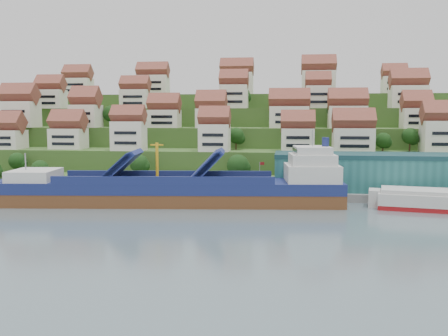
# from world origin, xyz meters

# --- Properties ---
(ground) EXTENTS (300.00, 300.00, 0.00)m
(ground) POSITION_xyz_m (0.00, 0.00, 0.00)
(ground) COLOR slate
(ground) RESTS_ON ground
(quay) EXTENTS (180.00, 14.00, 2.20)m
(quay) POSITION_xyz_m (20.00, 15.00, 1.10)
(quay) COLOR gray
(quay) RESTS_ON ground
(pebble_beach) EXTENTS (45.00, 20.00, 1.00)m
(pebble_beach) POSITION_xyz_m (-58.00, 12.00, 0.50)
(pebble_beach) COLOR gray
(pebble_beach) RESTS_ON ground
(hillside) EXTENTS (260.00, 128.00, 31.00)m
(hillside) POSITION_xyz_m (0.00, 103.55, 10.66)
(hillside) COLOR #2D4C1E
(hillside) RESTS_ON ground
(hillside_village) EXTENTS (159.25, 62.99, 29.32)m
(hillside_village) POSITION_xyz_m (1.96, 60.53, 24.39)
(hillside_village) COLOR silver
(hillside_village) RESTS_ON ground
(hillside_trees) EXTENTS (140.16, 61.90, 30.28)m
(hillside_trees) POSITION_xyz_m (-3.54, 43.81, 16.19)
(hillside_trees) COLOR #1A3F15
(hillside_trees) RESTS_ON ground
(warehouse) EXTENTS (60.00, 15.00, 10.00)m
(warehouse) POSITION_xyz_m (52.00, 17.00, 7.20)
(warehouse) COLOR #276B6A
(warehouse) RESTS_ON quay
(flagpole) EXTENTS (1.28, 0.16, 8.00)m
(flagpole) POSITION_xyz_m (18.11, 10.00, 6.88)
(flagpole) COLOR gray
(flagpole) RESTS_ON quay
(cargo_ship) EXTENTS (85.52, 21.84, 18.85)m
(cargo_ship) POSITION_xyz_m (-0.71, 0.59, 3.53)
(cargo_ship) COLOR brown
(cargo_ship) RESTS_ON ground
(second_ship) EXTENTS (28.31, 14.68, 7.82)m
(second_ship) POSITION_xyz_m (61.60, 1.15, 2.36)
(second_ship) COLOR maroon
(second_ship) RESTS_ON ground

